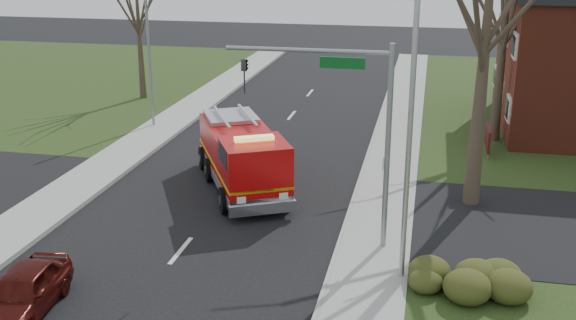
# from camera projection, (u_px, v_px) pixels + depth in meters

# --- Properties ---
(ground) EXTENTS (120.00, 120.00, 0.00)m
(ground) POSITION_uv_depth(u_px,v_px,m) (181.00, 251.00, 22.14)
(ground) COLOR black
(ground) RESTS_ON ground
(sidewalk_right) EXTENTS (2.40, 80.00, 0.15)m
(sidewalk_right) POSITION_uv_depth(u_px,v_px,m) (369.00, 267.00, 20.90)
(sidewalk_right) COLOR gray
(sidewalk_right) RESTS_ON ground
(sidewalk_left) EXTENTS (2.40, 80.00, 0.15)m
(sidewalk_left) POSITION_uv_depth(u_px,v_px,m) (12.00, 232.00, 23.34)
(sidewalk_left) COLOR gray
(sidewalk_left) RESTS_ON ground
(health_center_sign) EXTENTS (0.12, 2.00, 1.40)m
(health_center_sign) POSITION_uv_depth(u_px,v_px,m) (488.00, 138.00, 31.40)
(health_center_sign) COLOR #430F11
(health_center_sign) RESTS_ON ground
(hedge_corner) EXTENTS (2.80, 2.00, 0.90)m
(hedge_corner) POSITION_uv_depth(u_px,v_px,m) (465.00, 277.00, 19.26)
(hedge_corner) COLOR #2D3613
(hedge_corner) RESTS_ON lawn_right
(bare_tree_near) EXTENTS (6.00, 6.00, 12.00)m
(bare_tree_near) POSITION_uv_depth(u_px,v_px,m) (488.00, 9.00, 23.50)
(bare_tree_near) COLOR #35291F
(bare_tree_near) RESTS_ON ground
(bare_tree_far) EXTENTS (5.25, 5.25, 10.50)m
(bare_tree_far) POSITION_uv_depth(u_px,v_px,m) (506.00, 11.00, 31.84)
(bare_tree_far) COLOR #35291F
(bare_tree_far) RESTS_ON ground
(bare_tree_left) EXTENTS (4.50, 4.50, 9.00)m
(bare_tree_left) POSITION_uv_depth(u_px,v_px,m) (138.00, 10.00, 40.92)
(bare_tree_left) COLOR #35291F
(bare_tree_left) RESTS_ON ground
(traffic_signal_mast) EXTENTS (5.29, 0.18, 6.80)m
(traffic_signal_mast) POSITION_uv_depth(u_px,v_px,m) (348.00, 109.00, 21.02)
(traffic_signal_mast) COLOR gray
(traffic_signal_mast) RESTS_ON ground
(streetlight_pole) EXTENTS (1.48, 0.16, 8.40)m
(streetlight_pole) POSITION_uv_depth(u_px,v_px,m) (407.00, 135.00, 18.83)
(streetlight_pole) COLOR #B7BABF
(streetlight_pole) RESTS_ON ground
(utility_pole_far) EXTENTS (0.14, 0.14, 7.00)m
(utility_pole_far) POSITION_uv_depth(u_px,v_px,m) (150.00, 63.00, 35.37)
(utility_pole_far) COLOR gray
(utility_pole_far) RESTS_ON ground
(fire_engine) EXTENTS (5.42, 7.44, 2.87)m
(fire_engine) POSITION_uv_depth(u_px,v_px,m) (243.00, 158.00, 27.21)
(fire_engine) COLOR #B20808
(fire_engine) RESTS_ON ground
(parked_car_maroon) EXTENTS (1.97, 4.01, 1.32)m
(parked_car_maroon) POSITION_uv_depth(u_px,v_px,m) (22.00, 292.00, 18.26)
(parked_car_maroon) COLOR #400D0A
(parked_car_maroon) RESTS_ON ground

